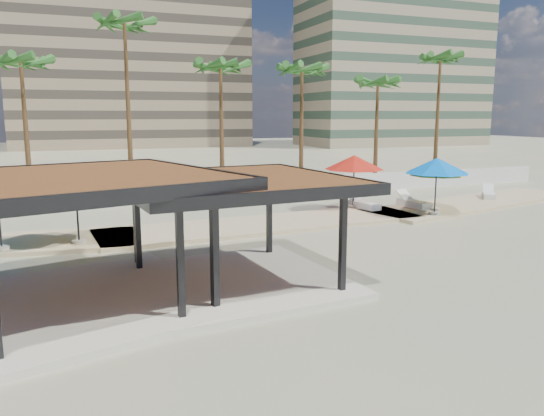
{
  "coord_description": "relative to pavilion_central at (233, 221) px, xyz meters",
  "views": [
    {
      "loc": [
        -6.82,
        -16.49,
        5.28
      ],
      "look_at": [
        1.16,
        4.16,
        1.4
      ],
      "focal_mm": 35.0,
      "sensor_mm": 36.0,
      "label": 1
    }
  ],
  "objects": [
    {
      "name": "lounger_c",
      "position": [
        10.53,
        9.85,
        -1.66
      ],
      "size": [
        1.11,
        2.32,
        0.84
      ],
      "rotation": [
        0.0,
        0.0,
        1.75
      ],
      "color": "silver",
      "rests_on": "promenade"
    },
    {
      "name": "palm_c",
      "position": [
        -6.87,
        19.11,
        5.93
      ],
      "size": [
        3.0,
        3.0,
        9.13
      ],
      "color": "brown",
      "rests_on": "ground"
    },
    {
      "name": "pavilion_west",
      "position": [
        -4.46,
        -0.35,
        0.18
      ],
      "size": [
        9.02,
        9.02,
        3.73
      ],
      "rotation": [
        0.0,
        0.0,
        0.27
      ],
      "color": "beige",
      "rests_on": "ground"
    },
    {
      "name": "ground",
      "position": [
        2.13,
        1.01,
        -2.04
      ],
      "size": [
        200.0,
        200.0,
        0.0
      ],
      "primitive_type": "plane",
      "color": "tan",
      "rests_on": "ground"
    },
    {
      "name": "palm_e",
      "position": [
        5.13,
        19.41,
        6.05
      ],
      "size": [
        3.0,
        3.0,
        9.26
      ],
      "color": "brown",
      "rests_on": "ground"
    },
    {
      "name": "lounger_b",
      "position": [
        13.35,
        9.1,
        -1.65
      ],
      "size": [
        0.95,
        2.36,
        0.87
      ],
      "rotation": [
        0.0,
        0.0,
        1.66
      ],
      "color": "silver",
      "rests_on": "promenade"
    },
    {
      "name": "umbrella_b",
      "position": [
        -4.46,
        6.81,
        0.59
      ],
      "size": [
        4.16,
        4.16,
        2.86
      ],
      "rotation": [
        0.0,
        0.0,
        0.37
      ],
      "color": "beige",
      "rests_on": "promenade"
    },
    {
      "name": "palm_f",
      "position": [
        11.13,
        19.61,
        6.07
      ],
      "size": [
        3.0,
        3.0,
        9.28
      ],
      "color": "brown",
      "rests_on": "ground"
    },
    {
      "name": "palm_h",
      "position": [
        23.13,
        19.81,
        7.22
      ],
      "size": [
        3.0,
        3.0,
        10.5
      ],
      "color": "brown",
      "rests_on": "ground"
    },
    {
      "name": "building_mid",
      "position": [
        6.13,
        79.01,
        12.23
      ],
      "size": [
        38.0,
        16.0,
        30.4
      ],
      "color": "#847259",
      "rests_on": "ground"
    },
    {
      "name": "pavilion_central",
      "position": [
        0.0,
        0.0,
        0.0
      ],
      "size": [
        7.34,
        7.34,
        3.42
      ],
      "rotation": [
        0.0,
        0.0,
        0.09
      ],
      "color": "beige",
      "rests_on": "ground"
    },
    {
      "name": "palm_g",
      "position": [
        17.13,
        19.21,
        5.33
      ],
      "size": [
        3.0,
        3.0,
        8.49
      ],
      "color": "brown",
      "rests_on": "ground"
    },
    {
      "name": "palm_d",
      "position": [
        -0.87,
        19.91,
        8.36
      ],
      "size": [
        3.0,
        3.0,
        11.73
      ],
      "color": "brown",
      "rests_on": "ground"
    },
    {
      "name": "umbrella_c",
      "position": [
        10.12,
        10.21,
        0.65
      ],
      "size": [
        3.96,
        3.96,
        2.93
      ],
      "rotation": [
        0.0,
        0.0,
        0.23
      ],
      "color": "beige",
      "rests_on": "promenade"
    },
    {
      "name": "lounger_d",
      "position": [
        19.83,
        10.25,
        -1.67
      ],
      "size": [
        1.82,
        2.02,
        0.78
      ],
      "rotation": [
        0.0,
        0.0,
        0.89
      ],
      "color": "silver",
      "rests_on": "promenade"
    },
    {
      "name": "umbrella_e",
      "position": [
        13.86,
        7.88,
        0.37
      ],
      "size": [
        3.81,
        3.81,
        2.6
      ],
      "rotation": [
        0.0,
        0.0,
        -0.39
      ],
      "color": "beige",
      "rests_on": "promenade"
    },
    {
      "name": "umbrella_d",
      "position": [
        13.01,
        6.81,
        0.67
      ],
      "size": [
        4.17,
        4.17,
        2.95
      ],
      "rotation": [
        0.0,
        0.0,
        -0.31
      ],
      "color": "beige",
      "rests_on": "promenade"
    },
    {
      "name": "building_east",
      "position": [
        50.13,
        67.01,
        15.22
      ],
      "size": [
        32.0,
        15.0,
        36.4
      ],
      "color": "gray",
      "rests_on": "ground"
    },
    {
      "name": "promenade",
      "position": [
        4.13,
        8.68,
        -1.98
      ],
      "size": [
        44.45,
        7.97,
        0.24
      ],
      "color": "#C6B284",
      "rests_on": "ground"
    },
    {
      "name": "boundary_wall",
      "position": [
        2.13,
        17.01,
        -1.44
      ],
      "size": [
        56.0,
        0.3,
        1.2
      ],
      "primitive_type": "cube",
      "color": "silver",
      "rests_on": "ground"
    }
  ]
}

